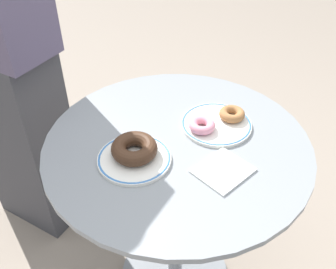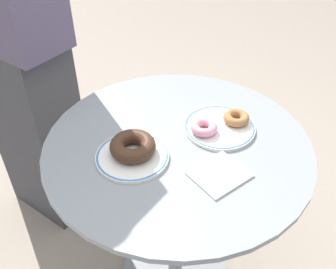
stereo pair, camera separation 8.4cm
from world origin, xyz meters
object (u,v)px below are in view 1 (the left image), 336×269
(cafe_table, at_px, (176,194))
(person_figure, at_px, (2,64))
(plate_right, at_px, (216,124))
(plate_left, at_px, (134,159))
(donut_chocolate, at_px, (135,149))
(paper_napkin, at_px, (223,170))
(donut_pink_frosted, at_px, (202,125))
(donut_cinnamon, at_px, (232,114))

(cafe_table, relative_size, person_figure, 0.50)
(plate_right, bearing_deg, person_figure, 130.34)
(plate_left, height_order, person_figure, person_figure)
(donut_chocolate, xyz_separation_m, paper_napkin, (0.18, -0.16, -0.03))
(cafe_table, height_order, donut_chocolate, donut_chocolate)
(plate_left, xyz_separation_m, plate_right, (0.29, 0.02, 0.00))
(donut_pink_frosted, relative_size, person_figure, 0.05)
(plate_right, distance_m, paper_napkin, 0.20)
(donut_chocolate, bearing_deg, person_figure, 110.43)
(donut_cinnamon, bearing_deg, cafe_table, -177.60)
(plate_right, distance_m, donut_chocolate, 0.28)
(donut_cinnamon, distance_m, paper_napkin, 0.23)
(cafe_table, distance_m, plate_right, 0.28)
(cafe_table, xyz_separation_m, paper_napkin, (0.05, -0.17, 0.23))
(person_figure, bearing_deg, plate_right, -49.66)
(cafe_table, xyz_separation_m, plate_right, (0.14, 0.01, 0.23))
(cafe_table, distance_m, paper_napkin, 0.29)
(plate_left, height_order, paper_napkin, plate_left)
(plate_left, height_order, donut_chocolate, donut_chocolate)
(cafe_table, height_order, donut_pink_frosted, donut_pink_frosted)
(paper_napkin, bearing_deg, plate_right, 60.56)
(plate_right, distance_m, donut_pink_frosted, 0.06)
(donut_pink_frosted, bearing_deg, donut_chocolate, -177.59)
(donut_chocolate, height_order, paper_napkin, donut_chocolate)
(plate_left, relative_size, paper_napkin, 1.47)
(donut_chocolate, bearing_deg, donut_cinnamon, 2.16)
(plate_right, height_order, donut_pink_frosted, donut_pink_frosted)
(cafe_table, xyz_separation_m, donut_cinnamon, (0.20, 0.01, 0.25))
(donut_cinnamon, xyz_separation_m, paper_napkin, (-0.16, -0.17, -0.02))
(donut_cinnamon, height_order, donut_pink_frosted, same)
(donut_chocolate, height_order, donut_pink_frosted, donut_chocolate)
(paper_napkin, height_order, person_figure, person_figure)
(cafe_table, relative_size, plate_left, 3.82)
(donut_chocolate, distance_m, donut_cinnamon, 0.34)
(plate_left, bearing_deg, person_figure, 109.72)
(donut_chocolate, xyz_separation_m, person_figure, (-0.23, 0.62, 0.03))
(donut_pink_frosted, relative_size, paper_napkin, 0.57)
(donut_pink_frosted, height_order, paper_napkin, donut_pink_frosted)
(donut_chocolate, relative_size, donut_cinnamon, 1.61)
(cafe_table, relative_size, donut_pink_frosted, 9.80)
(donut_chocolate, height_order, person_figure, person_figure)
(plate_left, relative_size, donut_pink_frosted, 2.56)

